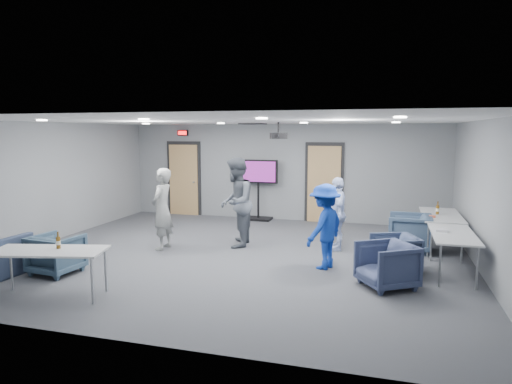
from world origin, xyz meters
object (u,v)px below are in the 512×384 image
(table_front_left, at_px, (49,253))
(chair_right_b, at_px, (395,253))
(person_b, at_px, (236,202))
(table_right_a, at_px, (441,216))
(tv_stand, at_px, (258,186))
(person_c, at_px, (337,214))
(table_right_b, at_px, (453,236))
(chair_right_c, at_px, (387,265))
(chair_front_a, at_px, (57,254))
(person_d, at_px, (325,226))
(bottle_front, at_px, (58,242))
(person_a, at_px, (162,209))
(bottle_right, at_px, (438,210))
(chair_right_a, at_px, (409,232))
(projector, at_px, (278,135))

(table_front_left, bearing_deg, chair_right_b, 14.84)
(person_b, bearing_deg, table_right_a, 96.01)
(table_front_left, xyz_separation_m, tv_stand, (1.36, 6.75, 0.29))
(person_c, bearing_deg, table_right_b, 50.13)
(table_right_b, xyz_separation_m, tv_stand, (-4.62, 3.85, 0.29))
(person_c, xyz_separation_m, table_front_left, (-3.86, -4.04, -0.09))
(chair_right_c, distance_m, chair_front_a, 5.65)
(chair_front_a, bearing_deg, person_b, -126.37)
(person_c, xyz_separation_m, table_right_b, (2.12, -1.14, -0.09))
(chair_front_a, height_order, table_front_left, table_front_left)
(person_d, relative_size, table_right_a, 0.82)
(table_front_left, xyz_separation_m, bottle_front, (0.09, 0.12, 0.14))
(chair_right_c, relative_size, bottle_front, 3.12)
(person_a, relative_size, table_right_a, 0.92)
(chair_front_a, height_order, bottle_right, bottle_right)
(chair_right_a, bearing_deg, chair_front_a, -58.93)
(chair_front_a, distance_m, table_front_left, 1.27)
(table_right_b, xyz_separation_m, table_front_left, (-5.98, -2.89, -0.00))
(bottle_front, xyz_separation_m, projector, (2.48, 3.96, 1.58))
(chair_right_c, xyz_separation_m, bottle_right, (1.02, 2.93, 0.47))
(person_c, distance_m, chair_front_a, 5.50)
(person_a, xyz_separation_m, chair_right_a, (5.04, 1.28, -0.47))
(person_c, relative_size, bottle_right, 5.50)
(person_b, xyz_separation_m, bottle_front, (-1.63, -3.59, -0.15))
(person_c, xyz_separation_m, person_d, (-0.08, -1.41, 0.00))
(chair_right_b, height_order, projector, projector)
(chair_front_a, bearing_deg, person_d, -154.61)
(table_right_b, bearing_deg, projector, 70.90)
(person_b, bearing_deg, chair_right_a, 91.69)
(chair_right_b, bearing_deg, table_right_b, 76.21)
(person_a, bearing_deg, table_right_b, 87.24)
(chair_right_b, relative_size, chair_right_c, 0.92)
(chair_right_a, relative_size, bottle_front, 3.38)
(table_right_b, bearing_deg, person_c, 61.66)
(chair_right_c, bearing_deg, table_front_left, -102.23)
(table_right_b, height_order, tv_stand, tv_stand)
(person_b, distance_m, person_c, 2.18)
(chair_right_c, distance_m, table_right_b, 1.54)
(chair_right_a, height_order, bottle_right, bottle_right)
(table_front_left, bearing_deg, chair_front_a, 111.44)
(chair_right_c, relative_size, tv_stand, 0.47)
(chair_right_c, bearing_deg, person_b, -153.39)
(person_a, bearing_deg, chair_right_c, 74.25)
(person_d, height_order, chair_right_b, person_d)
(table_right_a, height_order, projector, projector)
(chair_right_b, bearing_deg, chair_front_a, -95.37)
(chair_right_c, relative_size, table_right_a, 0.43)
(person_a, relative_size, bottle_front, 6.73)
(person_b, height_order, table_right_a, person_b)
(chair_right_a, xyz_separation_m, projector, (-2.77, -0.27, 2.01))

